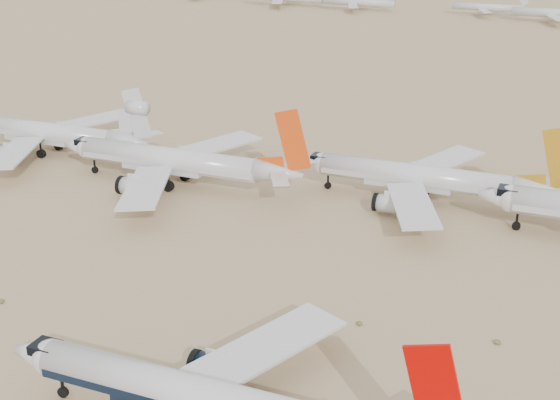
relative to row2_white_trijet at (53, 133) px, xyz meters
name	(u,v)px	position (x,y,z in m)	size (l,w,h in m)	color
row2_gold_tail	(426,178)	(84.88, 3.05, -0.15)	(50.16, 49.06, 17.86)	silver
row2_orange_tail	(179,162)	(36.78, -7.20, 0.14)	(52.77, 51.62, 18.82)	silver
row2_white_trijet	(53,133)	(0.00, 0.00, 0.00)	(50.13, 48.99, 17.76)	silver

